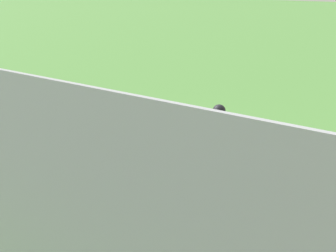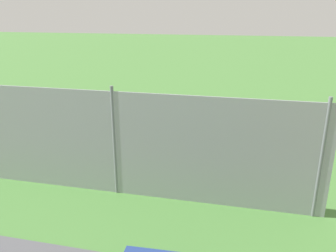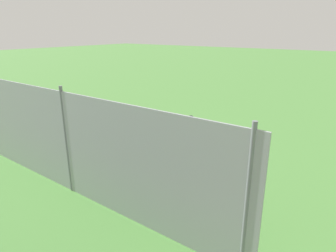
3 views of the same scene
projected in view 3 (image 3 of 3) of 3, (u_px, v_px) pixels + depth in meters
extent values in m
plane|color=#477A38|center=(165.00, 144.00, 13.20)|extent=(140.00, 140.00, 0.00)
cube|color=#896647|center=(165.00, 143.00, 13.20)|extent=(7.20, 6.40, 0.03)
cube|color=white|center=(165.00, 143.00, 13.19)|extent=(0.47, 0.47, 0.02)
cube|color=#9E9EA3|center=(151.00, 137.00, 12.87)|extent=(0.31, 0.24, 0.74)
cube|color=red|center=(151.00, 122.00, 12.66)|extent=(0.40, 0.28, 0.59)
sphere|color=tan|center=(151.00, 113.00, 12.53)|extent=(0.23, 0.23, 0.23)
cube|color=black|center=(137.00, 142.00, 12.15)|extent=(0.32, 0.25, 0.87)
cube|color=beige|center=(137.00, 124.00, 11.91)|extent=(0.41, 0.30, 0.69)
sphere|color=black|center=(136.00, 112.00, 11.76)|extent=(0.27, 0.27, 0.27)
cube|color=silver|center=(190.00, 144.00, 12.11)|extent=(0.34, 0.37, 0.73)
cube|color=navy|center=(191.00, 129.00, 11.91)|extent=(0.41, 0.46, 0.58)
sphere|color=tan|center=(191.00, 119.00, 11.78)|extent=(0.23, 0.23, 0.23)
sphere|color=black|center=(191.00, 119.00, 11.78)|extent=(0.28, 0.28, 0.28)
cylinder|color=black|center=(183.00, 158.00, 11.61)|extent=(0.69, 0.42, 0.06)
ellipsoid|color=red|center=(143.00, 138.00, 13.57)|extent=(0.24, 0.20, 0.12)
cube|color=#93999E|center=(67.00, 143.00, 8.91)|extent=(12.00, 0.05, 3.20)
cylinder|color=slate|center=(67.00, 141.00, 8.89)|extent=(0.10, 0.10, 3.35)
cylinder|color=slate|center=(247.00, 204.00, 5.69)|extent=(0.10, 0.10, 3.35)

